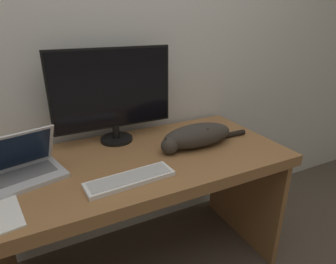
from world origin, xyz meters
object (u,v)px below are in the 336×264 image
at_px(laptop, 21,169).
at_px(cat, 196,135).
at_px(external_keyboard, 130,179).
at_px(monitor, 113,94).

relative_size(laptop, cat, 0.65).
xyz_separation_m(laptop, external_keyboard, (0.42, -0.24, -0.03)).
bearing_deg(monitor, laptop, -156.41).
bearing_deg(external_keyboard, laptop, 146.24).
height_order(monitor, laptop, monitor).
height_order(monitor, external_keyboard, monitor).
bearing_deg(laptop, external_keyboard, -44.75).
height_order(laptop, cat, laptop).
bearing_deg(laptop, cat, -18.98).
distance_m(monitor, laptop, 0.59).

